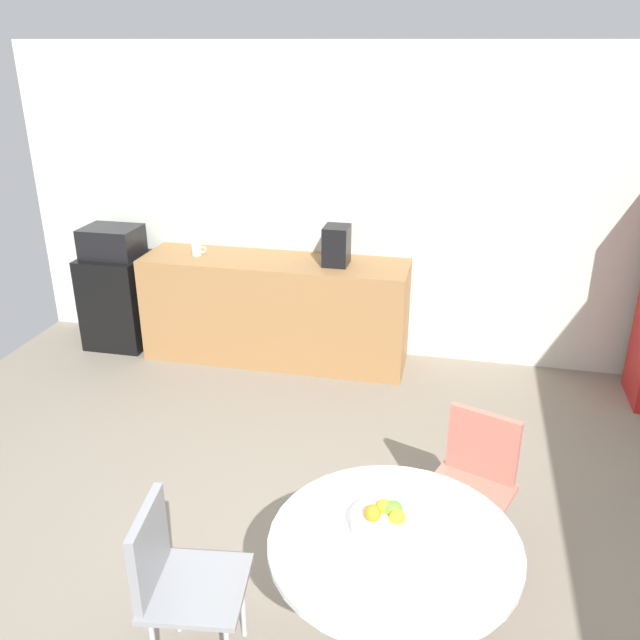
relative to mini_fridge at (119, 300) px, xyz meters
The scene contains 11 objects.
ground_plane 3.42m from the mini_fridge, 51.30° to the right, with size 6.00×6.00×0.00m, color gray.
wall_back 2.33m from the mini_fridge, ahead, with size 6.00×0.10×2.60m, color silver.
counter_block 1.48m from the mini_fridge, ahead, with size 2.25×0.60×0.90m, color #9E7042.
mini_fridge is the anchor object (origin of this frame).
microwave 0.55m from the mini_fridge, ahead, with size 0.48×0.38×0.26m, color black.
round_table 4.11m from the mini_fridge, 46.31° to the right, with size 1.02×1.02×0.75m.
chair_coral 3.80m from the mini_fridge, 33.60° to the right, with size 0.54×0.54×0.83m.
chair_gray 3.64m from the mini_fridge, 58.20° to the right, with size 0.47×0.47×0.83m.
fruit_bowl 4.04m from the mini_fridge, 46.22° to the right, with size 0.27×0.27×0.13m.
mug_white 0.96m from the mini_fridge, ahead, with size 0.13×0.08×0.09m.
coffee_maker 2.11m from the mini_fridge, ahead, with size 0.20×0.24×0.32m, color black.
Camera 1 is at (0.87, -2.41, 2.60)m, focal length 37.07 mm.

